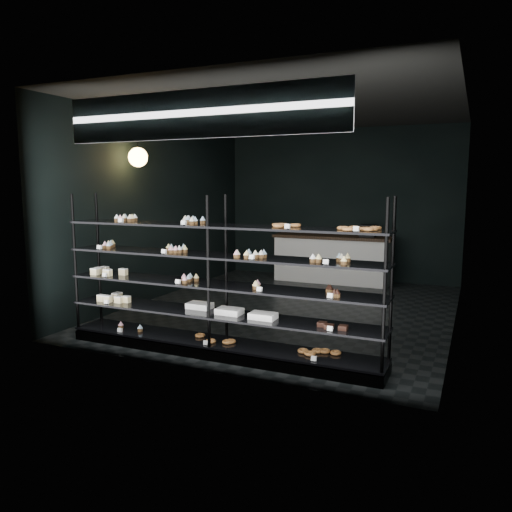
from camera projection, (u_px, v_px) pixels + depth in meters
name	position (u px, v px, depth m)	size (l,w,h in m)	color
room	(292.00, 211.00, 7.97)	(5.01, 6.01, 3.20)	black
display_shelf	(215.00, 303.00, 5.92)	(4.00, 0.50, 1.91)	black
signage	(197.00, 114.00, 5.16)	(3.30, 0.05, 0.50)	#100C40
pendant_lamp	(138.00, 157.00, 7.81)	(0.30, 0.30, 0.88)	black
service_counter	(333.00, 258.00, 10.39)	(2.45, 0.65, 1.23)	silver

